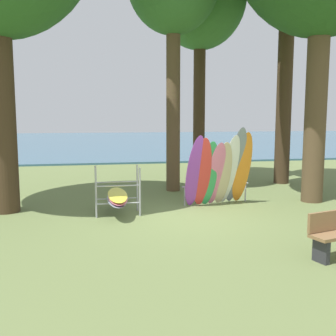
{
  "coord_description": "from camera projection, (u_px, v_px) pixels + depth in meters",
  "views": [
    {
      "loc": [
        -2.26,
        -9.72,
        2.58
      ],
      "look_at": [
        -0.23,
        1.33,
        1.1
      ],
      "focal_mm": 43.52,
      "sensor_mm": 36.0,
      "label": 1
    }
  ],
  "objects": [
    {
      "name": "ground_plane",
      "position": [
        187.0,
        218.0,
        10.22
      ],
      "size": [
        80.0,
        80.0,
        0.0
      ],
      "primitive_type": "plane",
      "color": "olive"
    },
    {
      "name": "lake_water",
      "position": [
        117.0,
        141.0,
        38.92
      ],
      "size": [
        80.0,
        36.0,
        0.1
      ],
      "primitive_type": "cube",
      "color": "#38607A",
      "rests_on": "ground"
    },
    {
      "name": "leaning_board_pile",
      "position": [
        220.0,
        171.0,
        11.49
      ],
      "size": [
        2.11,
        1.08,
        2.25
      ],
      "color": "purple",
      "rests_on": "ground"
    },
    {
      "name": "board_storage_rack",
      "position": [
        117.0,
        196.0,
        10.56
      ],
      "size": [
        1.15,
        2.11,
        1.25
      ],
      "color": "#9EA0A5",
      "rests_on": "ground"
    }
  ]
}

